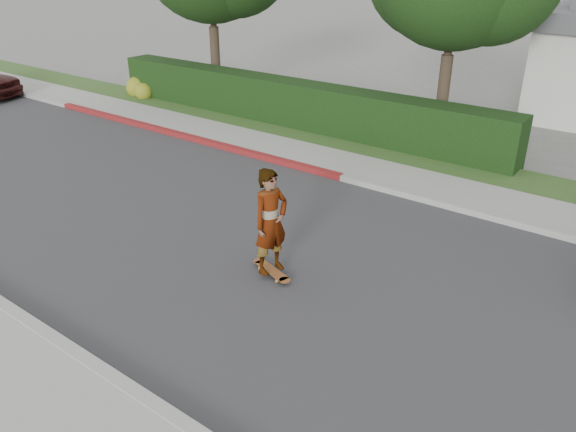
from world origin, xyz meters
name	(u,v)px	position (x,y,z in m)	size (l,w,h in m)	color
ground	(200,227)	(0.00, 0.00, 0.00)	(120.00, 120.00, 0.00)	slate
road	(200,227)	(0.00, 0.00, 0.01)	(60.00, 8.00, 0.01)	#2D2D30
curb_near	(17,316)	(0.00, -4.10, 0.07)	(60.00, 0.20, 0.15)	#9E9E99
curb_far	(310,169)	(0.00, 4.10, 0.07)	(60.00, 0.20, 0.15)	#9E9E99
curb_red_section	(179,135)	(-5.00, 4.10, 0.08)	(12.00, 0.21, 0.15)	maroon
sidewalk_far	(328,160)	(0.00, 5.00, 0.06)	(60.00, 1.60, 0.12)	gray
planting_strip	(358,146)	(0.00, 6.60, 0.05)	(60.00, 1.60, 0.10)	#2D4C1E
hedge	(289,103)	(-3.00, 7.20, 0.75)	(15.00, 1.00, 1.50)	black
flowering_shrub	(140,89)	(-10.01, 6.74, 0.33)	(1.40, 1.00, 0.90)	#2D4C19
skateboard	(272,271)	(2.41, -0.58, 0.09)	(1.04, 0.50, 0.10)	gold
skateboarder	(271,222)	(2.41, -0.58, 1.08)	(0.71, 0.47, 1.95)	white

